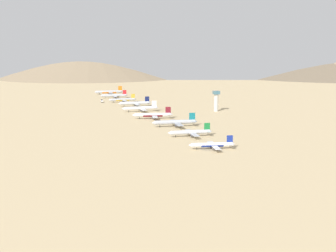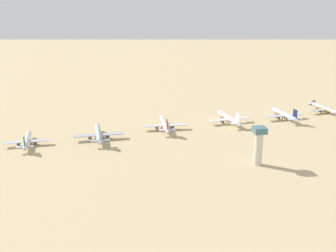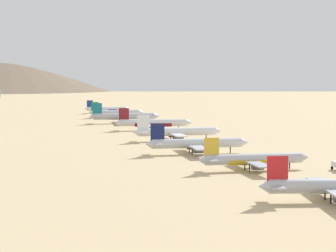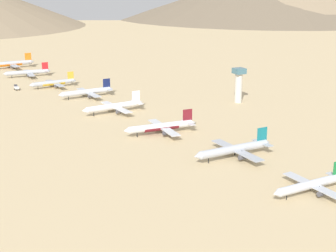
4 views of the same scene
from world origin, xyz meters
name	(u,v)px [view 2 (image 2 of 4)]	position (x,y,z in m)	size (l,w,h in m)	color
ground_plane	(226,124)	(0.00, 0.00, 0.00)	(2356.74, 2356.74, 0.00)	tan
parked_jet_2	(325,109)	(18.49, -94.00, 3.61)	(37.56, 30.65, 10.84)	#B2B7C1
parked_jet_3	(284,114)	(5.33, -50.46, 3.98)	(41.02, 33.42, 11.83)	silver
parked_jet_4	(229,118)	(2.22, -2.68, 4.07)	(41.87, 34.17, 12.08)	white
parked_jet_5	(164,124)	(-5.64, 49.91, 4.00)	(41.64, 33.77, 12.02)	silver
parked_jet_6	(99,134)	(-20.66, 98.51, 4.17)	(42.99, 34.94, 12.39)	#B2B7C1
parked_jet_7	(27,140)	(-25.60, 145.68, 3.63)	(37.35, 30.37, 10.77)	silver
service_truck	(312,103)	(45.73, -96.74, 2.08)	(3.44, 5.51, 3.90)	silver
control_tower	(259,143)	(-81.82, 6.36, 13.14)	(7.20, 7.20, 23.11)	beige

